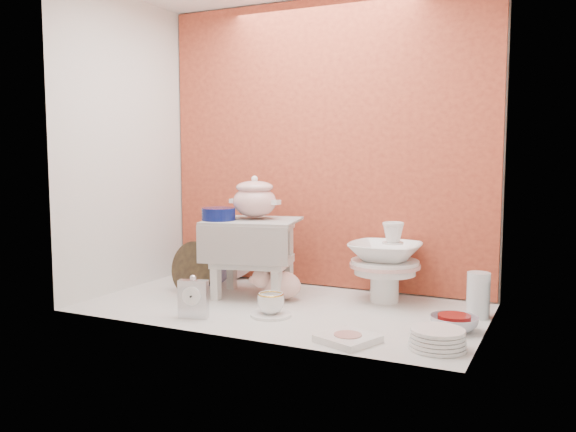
{
  "coord_description": "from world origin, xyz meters",
  "views": [
    {
      "loc": [
        1.19,
        -2.42,
        0.7
      ],
      "look_at": [
        0.02,
        0.02,
        0.42
      ],
      "focal_mm": 37.31,
      "sensor_mm": 36.0,
      "label": 1
    }
  ],
  "objects_px": {
    "crystal_bowl": "(454,324)",
    "porcelain_tower": "(385,262)",
    "soup_tureen": "(255,197)",
    "blue_white_vase": "(209,261)",
    "floral_platter": "(228,247)",
    "mantel_clock": "(193,297)",
    "dinner_plate_stack": "(437,339)",
    "step_stool": "(253,258)",
    "plush_pig": "(281,284)",
    "gold_rim_teacup": "(271,303)"
  },
  "relations": [
    {
      "from": "crystal_bowl",
      "to": "porcelain_tower",
      "type": "bearing_deg",
      "value": 138.69
    },
    {
      "from": "soup_tureen",
      "to": "blue_white_vase",
      "type": "xyz_separation_m",
      "value": [
        -0.35,
        0.11,
        -0.36
      ]
    },
    {
      "from": "floral_platter",
      "to": "porcelain_tower",
      "type": "distance_m",
      "value": 0.96
    },
    {
      "from": "porcelain_tower",
      "to": "mantel_clock",
      "type": "bearing_deg",
      "value": -136.21
    },
    {
      "from": "dinner_plate_stack",
      "to": "mantel_clock",
      "type": "bearing_deg",
      "value": -177.86
    },
    {
      "from": "step_stool",
      "to": "dinner_plate_stack",
      "type": "xyz_separation_m",
      "value": [
        1.0,
        -0.43,
        -0.15
      ]
    },
    {
      "from": "soup_tureen",
      "to": "step_stool",
      "type": "bearing_deg",
      "value": -81.18
    },
    {
      "from": "floral_platter",
      "to": "mantel_clock",
      "type": "bearing_deg",
      "value": -69.26
    },
    {
      "from": "mantel_clock",
      "to": "dinner_plate_stack",
      "type": "relative_size",
      "value": 0.88
    },
    {
      "from": "crystal_bowl",
      "to": "blue_white_vase",
      "type": "bearing_deg",
      "value": 166.96
    },
    {
      "from": "step_stool",
      "to": "dinner_plate_stack",
      "type": "distance_m",
      "value": 1.1
    },
    {
      "from": "plush_pig",
      "to": "step_stool",
      "type": "bearing_deg",
      "value": 167.34
    },
    {
      "from": "step_stool",
      "to": "gold_rim_teacup",
      "type": "height_order",
      "value": "step_stool"
    },
    {
      "from": "blue_white_vase",
      "to": "mantel_clock",
      "type": "height_order",
      "value": "blue_white_vase"
    },
    {
      "from": "soup_tureen",
      "to": "floral_platter",
      "type": "height_order",
      "value": "soup_tureen"
    },
    {
      "from": "floral_platter",
      "to": "crystal_bowl",
      "type": "bearing_deg",
      "value": -19.63
    },
    {
      "from": "step_stool",
      "to": "dinner_plate_stack",
      "type": "height_order",
      "value": "step_stool"
    },
    {
      "from": "plush_pig",
      "to": "gold_rim_teacup",
      "type": "xyz_separation_m",
      "value": [
        0.09,
        -0.28,
        -0.02
      ]
    },
    {
      "from": "step_stool",
      "to": "crystal_bowl",
      "type": "height_order",
      "value": "step_stool"
    },
    {
      "from": "crystal_bowl",
      "to": "gold_rim_teacup",
      "type": "bearing_deg",
      "value": -170.7
    },
    {
      "from": "soup_tureen",
      "to": "dinner_plate_stack",
      "type": "xyz_separation_m",
      "value": [
        1.0,
        -0.46,
        -0.45
      ]
    },
    {
      "from": "soup_tureen",
      "to": "floral_platter",
      "type": "relative_size",
      "value": 0.71
    },
    {
      "from": "blue_white_vase",
      "to": "floral_platter",
      "type": "bearing_deg",
      "value": 80.53
    },
    {
      "from": "soup_tureen",
      "to": "floral_platter",
      "type": "distance_m",
      "value": 0.52
    },
    {
      "from": "plush_pig",
      "to": "blue_white_vase",
      "type": "bearing_deg",
      "value": 156.36
    },
    {
      "from": "floral_platter",
      "to": "plush_pig",
      "type": "xyz_separation_m",
      "value": [
        0.49,
        -0.31,
        -0.1
      ]
    },
    {
      "from": "floral_platter",
      "to": "step_stool",
      "type": "bearing_deg",
      "value": -42.72
    },
    {
      "from": "soup_tureen",
      "to": "crystal_bowl",
      "type": "relative_size",
      "value": 1.34
    },
    {
      "from": "mantel_clock",
      "to": "porcelain_tower",
      "type": "xyz_separation_m",
      "value": [
        0.66,
        0.63,
        0.1
      ]
    },
    {
      "from": "soup_tureen",
      "to": "crystal_bowl",
      "type": "bearing_deg",
      "value": -11.57
    },
    {
      "from": "mantel_clock",
      "to": "crystal_bowl",
      "type": "xyz_separation_m",
      "value": [
        1.04,
        0.29,
        -0.06
      ]
    },
    {
      "from": "step_stool",
      "to": "blue_white_vase",
      "type": "bearing_deg",
      "value": 145.55
    },
    {
      "from": "step_stool",
      "to": "gold_rim_teacup",
      "type": "distance_m",
      "value": 0.42
    },
    {
      "from": "plush_pig",
      "to": "porcelain_tower",
      "type": "xyz_separation_m",
      "value": [
        0.46,
        0.18,
        0.12
      ]
    },
    {
      "from": "floral_platter",
      "to": "plush_pig",
      "type": "height_order",
      "value": "floral_platter"
    },
    {
      "from": "plush_pig",
      "to": "crystal_bowl",
      "type": "bearing_deg",
      "value": -17.78
    },
    {
      "from": "blue_white_vase",
      "to": "plush_pig",
      "type": "bearing_deg",
      "value": -16.65
    },
    {
      "from": "floral_platter",
      "to": "crystal_bowl",
      "type": "distance_m",
      "value": 1.42
    },
    {
      "from": "plush_pig",
      "to": "porcelain_tower",
      "type": "distance_m",
      "value": 0.51
    },
    {
      "from": "gold_rim_teacup",
      "to": "dinner_plate_stack",
      "type": "bearing_deg",
      "value": -9.8
    },
    {
      "from": "dinner_plate_stack",
      "to": "plush_pig",
      "type": "bearing_deg",
      "value": 153.58
    },
    {
      "from": "mantel_clock",
      "to": "porcelain_tower",
      "type": "height_order",
      "value": "porcelain_tower"
    },
    {
      "from": "soup_tureen",
      "to": "porcelain_tower",
      "type": "distance_m",
      "value": 0.71
    },
    {
      "from": "step_stool",
      "to": "mantel_clock",
      "type": "bearing_deg",
      "value": -106.99
    },
    {
      "from": "step_stool",
      "to": "plush_pig",
      "type": "xyz_separation_m",
      "value": [
        0.17,
        -0.02,
        -0.12
      ]
    },
    {
      "from": "dinner_plate_stack",
      "to": "porcelain_tower",
      "type": "distance_m",
      "value": 0.72
    },
    {
      "from": "dinner_plate_stack",
      "to": "porcelain_tower",
      "type": "height_order",
      "value": "porcelain_tower"
    },
    {
      "from": "blue_white_vase",
      "to": "crystal_bowl",
      "type": "distance_m",
      "value": 1.4
    },
    {
      "from": "dinner_plate_stack",
      "to": "crystal_bowl",
      "type": "distance_m",
      "value": 0.25
    },
    {
      "from": "step_stool",
      "to": "porcelain_tower",
      "type": "bearing_deg",
      "value": 1.59
    }
  ]
}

